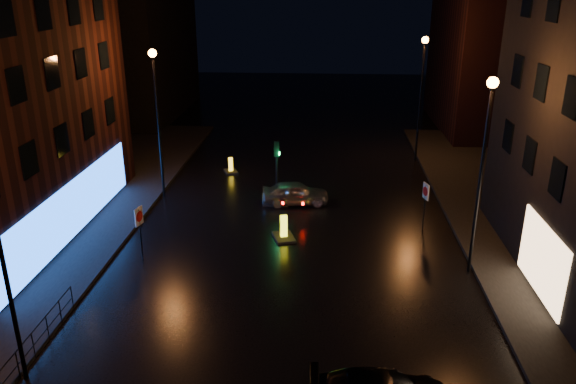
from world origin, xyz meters
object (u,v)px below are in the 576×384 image
silver_hatchback (295,193)px  bollard_far (231,169)px  bollard_near (284,233)px  traffic_signal (277,191)px  road_sign_left (139,221)px  road_sign_right (425,195)px

silver_hatchback → bollard_far: bearing=35.2°
bollard_near → traffic_signal: bearing=80.5°
bollard_far → road_sign_left: bearing=-121.3°
traffic_signal → bollard_near: bearing=-81.5°
traffic_signal → road_sign_left: size_ratio=1.38×
bollard_far → road_sign_left: road_sign_left is taller
road_sign_left → bollard_near: bearing=36.1°
bollard_near → road_sign_left: bearing=-175.4°
bollard_near → bollard_far: bearing=95.4°
bollard_near → road_sign_left: road_sign_left is taller
bollard_far → road_sign_left: size_ratio=0.53×
silver_hatchback → road_sign_left: 9.72m
traffic_signal → road_sign_left: bearing=-124.8°
bollard_near → bollard_far: 10.62m
traffic_signal → bollard_near: 5.27m
road_sign_left → traffic_signal: bearing=68.7°
road_sign_right → road_sign_left: bearing=1.3°
silver_hatchback → road_sign_right: 7.38m
bollard_near → bollard_far: (-4.20, 9.75, -0.04)m
road_sign_right → traffic_signal: bearing=-41.7°
traffic_signal → silver_hatchback: size_ratio=0.93×
bollard_near → road_sign_right: 7.26m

